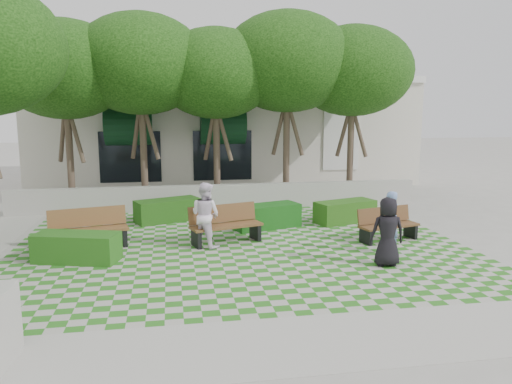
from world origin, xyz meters
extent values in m
plane|color=gray|center=(0.00, 0.00, 0.00)|extent=(90.00, 90.00, 0.00)
plane|color=#2B721E|center=(0.00, 1.00, 0.01)|extent=(12.00, 12.00, 0.00)
cube|color=#9E9B93|center=(0.00, -4.70, 0.01)|extent=(16.00, 2.00, 0.01)
cube|color=#9E9B93|center=(0.00, 6.20, 0.45)|extent=(15.00, 0.36, 0.90)
cube|color=#4F331B|center=(4.18, 0.87, 0.44)|extent=(1.85, 0.97, 0.06)
cube|color=#4F331B|center=(4.12, 1.12, 0.71)|extent=(1.74, 0.57, 0.44)
cube|color=black|center=(3.42, 0.67, 0.22)|extent=(0.22, 0.50, 0.43)
cube|color=black|center=(4.94, 1.07, 0.22)|extent=(0.22, 0.50, 0.43)
cube|color=#53361C|center=(-0.34, 1.41, 0.50)|extent=(2.08, 1.15, 0.07)
cube|color=#53361C|center=(-0.42, 1.68, 0.80)|extent=(1.95, 0.71, 0.50)
cube|color=black|center=(-1.19, 1.15, 0.24)|extent=(0.26, 0.56, 0.49)
cube|color=black|center=(0.51, 1.66, 0.24)|extent=(0.26, 0.56, 0.49)
cube|color=brown|center=(-3.99, 1.50, 0.50)|extent=(2.10, 1.07, 0.07)
cube|color=brown|center=(-4.06, 1.78, 0.81)|extent=(1.99, 0.61, 0.51)
cube|color=black|center=(-4.86, 1.29, 0.25)|extent=(0.24, 0.57, 0.49)
cube|color=black|center=(-3.12, 1.71, 0.25)|extent=(0.24, 0.57, 0.49)
cube|color=#214E14|center=(3.77, 3.31, 0.35)|extent=(2.16, 1.38, 0.70)
cube|color=#134813|center=(1.09, 3.00, 0.37)|extent=(2.24, 1.43, 0.73)
cube|color=#1B4612|center=(-1.94, 4.47, 0.36)|extent=(2.24, 1.55, 0.73)
cube|color=#1D4F15|center=(-4.12, 0.39, 0.35)|extent=(2.15, 1.33, 0.70)
imported|color=#6E8CC9|center=(3.65, -0.27, 0.81)|extent=(0.69, 0.56, 1.62)
imported|color=black|center=(3.18, -1.19, 0.82)|extent=(0.85, 0.60, 1.65)
imported|color=white|center=(-0.93, 1.16, 0.88)|extent=(1.08, 1.06, 1.76)
cylinder|color=#47382B|center=(-5.50, 7.60, 1.82)|extent=(0.26, 0.26, 3.64)
ellipsoid|color=#1E4C11|center=(-5.50, 7.60, 5.07)|extent=(4.80, 4.80, 3.60)
cylinder|color=#47382B|center=(-2.80, 7.60, 1.90)|extent=(0.26, 0.26, 3.81)
ellipsoid|color=#1E4C11|center=(-2.80, 7.60, 5.30)|extent=(5.00, 5.00, 3.75)
cylinder|color=#47382B|center=(0.00, 7.60, 1.79)|extent=(0.26, 0.26, 3.58)
ellipsoid|color=#1E4C11|center=(0.00, 7.60, 4.99)|extent=(4.60, 4.60, 3.45)
cylinder|color=#47382B|center=(2.80, 7.60, 1.96)|extent=(0.26, 0.26, 3.92)
ellipsoid|color=#1E4C11|center=(2.80, 7.60, 5.46)|extent=(5.20, 5.20, 3.90)
cylinder|color=#47382B|center=(5.50, 7.60, 1.85)|extent=(0.26, 0.26, 3.70)
ellipsoid|color=#1E4C11|center=(5.50, 7.60, 5.15)|extent=(4.80, 4.80, 3.60)
cube|color=beige|center=(1.00, 14.20, 2.50)|extent=(18.00, 8.00, 5.00)
cube|color=white|center=(1.00, 10.20, 5.00)|extent=(18.00, 0.30, 0.30)
cube|color=black|center=(6.00, 10.18, 2.20)|extent=(1.40, 0.10, 2.40)
cylinder|color=#0E361B|center=(-3.50, 10.18, 3.00)|extent=(3.00, 1.80, 1.80)
cube|color=black|center=(-3.50, 10.18, 1.60)|extent=(2.60, 0.08, 2.20)
cylinder|color=#0E361B|center=(0.50, 10.18, 3.00)|extent=(3.00, 1.80, 1.80)
cube|color=black|center=(0.50, 10.18, 1.60)|extent=(2.60, 0.08, 2.20)
camera|label=1|loc=(-1.84, -11.90, 3.71)|focal=35.00mm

